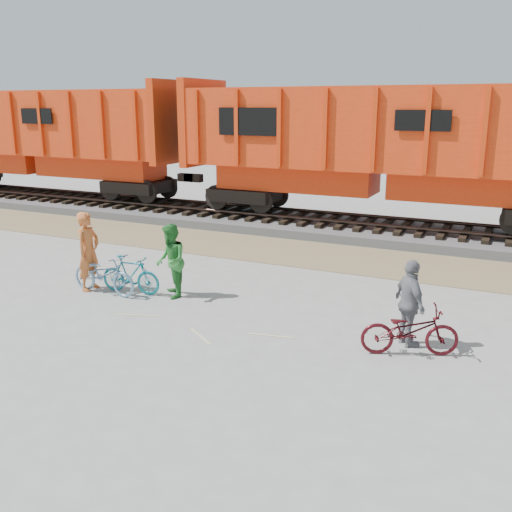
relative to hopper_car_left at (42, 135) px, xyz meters
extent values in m
plane|color=#9E9E99|center=(13.20, -9.00, -3.01)|extent=(120.00, 120.00, 0.00)
cube|color=#8A7755|center=(13.20, -3.50, -3.00)|extent=(120.00, 3.00, 0.02)
cube|color=slate|center=(13.20, 0.00, -2.86)|extent=(120.00, 4.00, 0.30)
cube|color=black|center=(6.70, 0.00, -2.65)|extent=(0.22, 2.60, 0.12)
cube|color=black|center=(13.20, 0.00, -2.65)|extent=(0.22, 2.60, 0.12)
cylinder|color=#382821|center=(13.20, -0.72, -2.53)|extent=(120.00, 0.12, 0.12)
cylinder|color=#382821|center=(13.20, 0.72, -2.53)|extent=(120.00, 0.12, 0.12)
cube|color=black|center=(0.00, 0.00, -2.07)|extent=(11.20, 2.20, 0.80)
cube|color=#E83C10|center=(0.00, 0.00, -1.22)|extent=(11.76, 1.65, 0.90)
cube|color=#E83C10|center=(0.00, 0.00, 0.53)|extent=(14.00, 3.00, 2.60)
cube|color=red|center=(6.85, 0.00, 0.63)|extent=(0.30, 3.06, 3.10)
cube|color=black|center=(15.00, 0.00, -2.07)|extent=(11.20, 2.20, 0.80)
cube|color=#E83C10|center=(15.00, 0.00, -1.22)|extent=(11.76, 1.65, 0.90)
cube|color=#E83C10|center=(15.00, 0.00, 0.53)|extent=(14.00, 3.00, 2.60)
cube|color=red|center=(8.15, 0.00, 0.63)|extent=(0.30, 3.06, 3.10)
cube|color=black|center=(10.80, -1.58, 0.73)|extent=(2.20, 0.04, 0.90)
imported|color=#6E95B7|center=(10.65, -8.94, -2.54)|extent=(1.82, 0.71, 0.94)
imported|color=#0F6F7E|center=(11.20, -8.66, -2.56)|extent=(1.54, 0.57, 0.90)
imported|color=#440C12|center=(17.74, -9.31, -2.56)|extent=(1.80, 1.18, 0.89)
imported|color=#C8632D|center=(10.15, -8.84, -2.07)|extent=(0.49, 0.71, 1.88)
imported|color=#2C8031|center=(12.20, -8.46, -2.16)|extent=(1.01, 1.05, 1.70)
imported|color=slate|center=(17.64, -8.91, -2.19)|extent=(0.90, 0.99, 1.62)
camera|label=1|loc=(19.31, -18.88, 1.28)|focal=40.00mm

